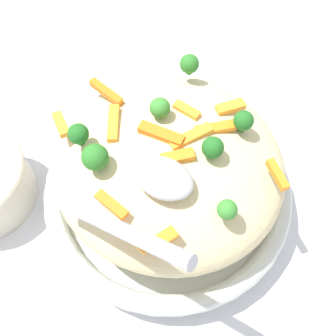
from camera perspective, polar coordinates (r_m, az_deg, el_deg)
The scene contains 24 objects.
ground_plane at distance 0.50m, azimuth 0.00°, elevation -4.67°, with size 2.40×2.40×0.00m, color silver.
serving_bowl at distance 0.48m, azimuth 0.00°, elevation -3.36°, with size 0.28×0.28×0.05m.
pasta_mound at distance 0.42m, azimuth 0.00°, elevation 0.44°, with size 0.24×0.23×0.10m, color beige.
carrot_piece_0 at distance 0.41m, azimuth 8.84°, elevation 8.53°, with size 0.03×0.01×0.01m, color orange.
carrot_piece_1 at distance 0.39m, azimuth -7.72°, elevation 6.26°, with size 0.04×0.01×0.01m, color orange.
carrot_piece_2 at distance 0.35m, azimuth -7.98°, elevation -5.13°, with size 0.03×0.01×0.01m, color orange.
carrot_piece_3 at distance 0.42m, azimuth -8.73°, elevation 10.58°, with size 0.04×0.01×0.01m, color orange.
carrot_piece_4 at distance 0.38m, azimuth -1.07°, elevation 4.70°, with size 0.04×0.01×0.01m, color orange.
carrot_piece_5 at distance 0.39m, azimuth 6.65°, elevation 5.57°, with size 0.04×0.01×0.01m, color orange.
carrot_piece_6 at distance 0.34m, azimuth -0.82°, elevation -10.06°, with size 0.03×0.01×0.01m, color orange.
carrot_piece_7 at distance 0.36m, azimuth 1.36°, elevation 1.57°, with size 0.03×0.01×0.01m, color orange.
carrot_piece_8 at distance 0.40m, azimuth -14.88°, elevation 5.99°, with size 0.03×0.01×0.01m, color orange.
carrot_piece_9 at distance 0.38m, azimuth 3.25°, elevation 4.42°, with size 0.04×0.01×0.01m, color orange.
carrot_piece_10 at distance 0.37m, azimuth 15.20°, elevation -0.91°, with size 0.03×0.01×0.01m, color orange.
carrot_piece_11 at distance 0.40m, azimuth 2.95°, elevation 7.94°, with size 0.03×0.01×0.01m, color orange.
carrot_piece_12 at distance 0.34m, azimuth -4.76°, elevation -10.06°, with size 0.03×0.01×0.01m, color orange.
broccoli_floret_0 at distance 0.43m, azimuth 3.04°, elevation 14.45°, with size 0.02×0.02×0.02m.
broccoli_floret_1 at distance 0.34m, azimuth 8.36°, elevation -5.85°, with size 0.02×0.02×0.02m.
broccoli_floret_2 at distance 0.39m, azimuth 10.62°, elevation 6.56°, with size 0.02×0.02×0.02m.
broccoli_floret_3 at distance 0.36m, azimuth 6.33°, elevation 2.86°, with size 0.02×0.02×0.02m.
broccoli_floret_4 at distance 0.36m, azimuth -10.25°, elevation 1.48°, with size 0.02×0.02×0.03m.
broccoli_floret_5 at distance 0.38m, azimuth -12.54°, elevation 4.69°, with size 0.02×0.02×0.03m.
broccoli_floret_6 at distance 0.38m, azimuth -1.15°, elevation 8.47°, with size 0.02×0.02×0.02m.
serving_spoon at distance 0.33m, azimuth -2.86°, elevation -3.50°, with size 0.14×0.10×0.08m.
Camera 1 is at (-0.10, 0.18, 0.46)m, focal length 43.14 mm.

